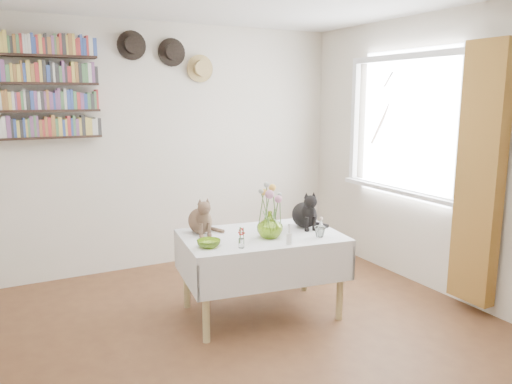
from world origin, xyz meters
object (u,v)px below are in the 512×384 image
flower_vase (270,225)px  bookshelf_unit (40,88)px  tabby_cat (200,214)px  black_cat (305,208)px  dining_table (261,254)px

flower_vase → bookshelf_unit: 2.42m
tabby_cat → bookshelf_unit: size_ratio=0.31×
flower_vase → bookshelf_unit: bearing=131.8°
tabby_cat → black_cat: black_cat is taller
dining_table → bookshelf_unit: bookshelf_unit is taller
bookshelf_unit → dining_table: bearing=-46.5°
black_cat → bookshelf_unit: (-1.87, 1.47, 1.00)m
dining_table → tabby_cat: tabby_cat is taller
tabby_cat → flower_vase: tabby_cat is taller
black_cat → flower_vase: size_ratio=1.54×
bookshelf_unit → tabby_cat: bearing=-50.5°
dining_table → black_cat: black_cat is taller
flower_vase → tabby_cat: bearing=138.2°
bookshelf_unit → black_cat: bearing=-38.2°
dining_table → tabby_cat: (-0.42, 0.28, 0.32)m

